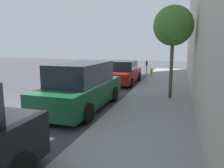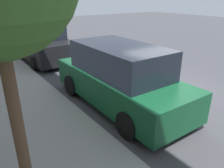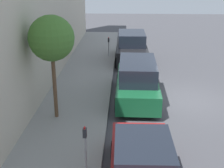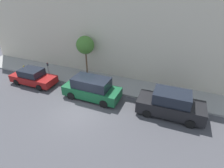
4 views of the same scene
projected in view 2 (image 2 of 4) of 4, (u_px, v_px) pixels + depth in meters
The scene contains 5 objects.
ground_plane at pixel (168, 89), 8.08m from camera, with size 60.00×60.00×0.00m, color #424247.
sidewalk at pixel (29, 134), 5.32m from camera, with size 3.11×32.00×0.15m.
parked_suv_nearest at pixel (42, 43), 11.36m from camera, with size 2.08×4.83×1.98m.
parked_minivan_second at pixel (119, 77), 6.61m from camera, with size 2.02×4.92×1.90m.
parking_meter_near at pixel (6, 43), 11.03m from camera, with size 0.11×0.15×1.35m.
Camera 2 is at (6.01, 4.81, 3.21)m, focal length 35.00 mm.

